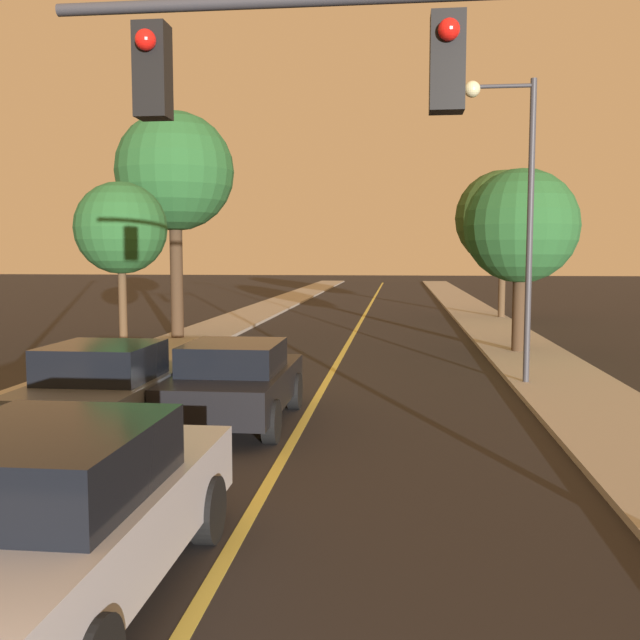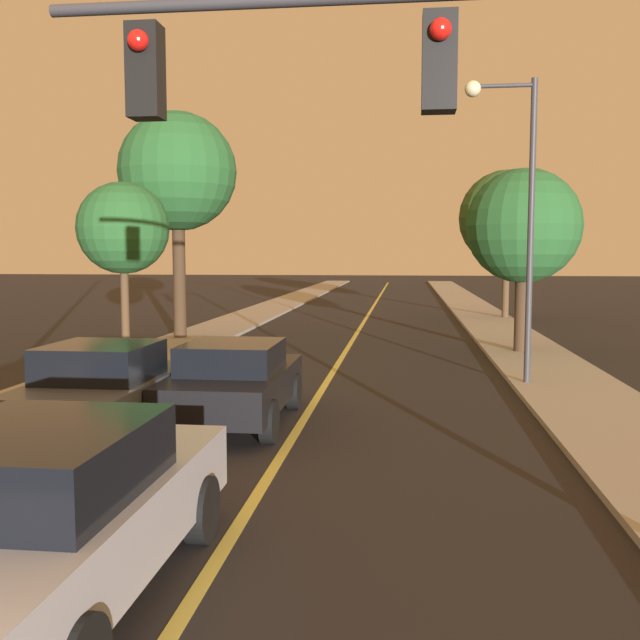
% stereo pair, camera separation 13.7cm
% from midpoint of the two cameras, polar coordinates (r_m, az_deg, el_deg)
% --- Properties ---
extents(road_surface, '(8.44, 80.00, 0.01)m').
position_cam_midpoint_polar(road_surface, '(37.63, 3.65, 0.70)').
color(road_surface, black).
rests_on(road_surface, ground).
extents(sidewalk_left, '(2.50, 80.00, 0.12)m').
position_cam_midpoint_polar(sidewalk_left, '(38.27, -4.56, 0.86)').
color(sidewalk_left, '#9E998E').
rests_on(sidewalk_left, ground).
extents(sidewalk_right, '(2.50, 80.00, 0.12)m').
position_cam_midpoint_polar(sidewalk_right, '(37.77, 11.97, 0.70)').
color(sidewalk_right, '#9E998E').
rests_on(sidewalk_right, ground).
extents(car_near_lane_front, '(2.03, 4.65, 1.60)m').
position_cam_midpoint_polar(car_near_lane_front, '(6.64, -20.93, -14.33)').
color(car_near_lane_front, '#A5A8B2').
rests_on(car_near_lane_front, ground).
extents(car_near_lane_second, '(1.95, 4.11, 1.47)m').
position_cam_midpoint_polar(car_near_lane_second, '(12.74, -7.08, -4.88)').
color(car_near_lane_second, black).
rests_on(car_near_lane_second, ground).
extents(car_outer_lane_second, '(1.97, 3.86, 1.57)m').
position_cam_midpoint_polar(car_outer_lane_second, '(12.16, -17.05, -5.47)').
color(car_outer_lane_second, '#474C51').
rests_on(car_outer_lane_second, ground).
extents(traffic_signal_mast, '(6.38, 0.42, 5.52)m').
position_cam_midpoint_polar(traffic_signal_mast, '(7.01, 12.18, 14.56)').
color(traffic_signal_mast, '#333338').
rests_on(traffic_signal_mast, ground).
extents(streetlamp_right, '(1.58, 0.36, 6.72)m').
position_cam_midpoint_polar(streetlamp_right, '(16.65, 15.04, 10.06)').
color(streetlamp_right, '#333338').
rests_on(streetlamp_right, ground).
extents(tree_left_near, '(4.04, 4.04, 7.73)m').
position_cam_midpoint_polar(tree_left_near, '(25.35, -11.70, 11.46)').
color(tree_left_near, '#3D2B1C').
rests_on(tree_left_near, ground).
extents(tree_left_far, '(2.70, 2.70, 5.00)m').
position_cam_midpoint_polar(tree_left_far, '(21.86, -15.82, 7.05)').
color(tree_left_far, '#4C3823').
rests_on(tree_left_far, ground).
extents(tree_right_near, '(4.37, 4.37, 6.71)m').
position_cam_midpoint_polar(tree_right_near, '(33.82, 14.35, 7.88)').
color(tree_right_near, '#4C3823').
rests_on(tree_right_near, ground).
extents(tree_right_far, '(3.37, 3.37, 5.41)m').
position_cam_midpoint_polar(tree_right_far, '(22.01, 15.62, 7.20)').
color(tree_right_far, '#3D2B1C').
rests_on(tree_right_far, ground).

